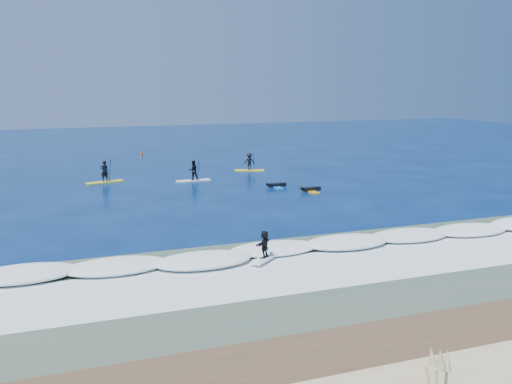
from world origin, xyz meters
name	(u,v)px	position (x,y,z in m)	size (l,w,h in m)	color
ground	(262,209)	(0.00, 0.00, 0.00)	(160.00, 160.00, 0.00)	#031741
wet_sand_strip	(489,338)	(0.00, -21.50, 0.00)	(90.00, 5.00, 0.08)	#44341F
shallow_water	(371,271)	(0.00, -14.00, 0.01)	(90.00, 13.00, 0.01)	#3E5446
breaking_wave	(330,248)	(0.00, -10.00, 0.00)	(40.00, 6.00, 0.30)	white
whitewater	(360,265)	(0.00, -13.00, 0.00)	(34.00, 5.00, 0.02)	silver
sup_paddler_left	(105,175)	(-9.00, 14.60, 0.70)	(3.29, 1.55, 2.24)	yellow
sup_paddler_center	(193,172)	(-1.59, 12.71, 0.79)	(3.04, 0.84, 2.12)	white
sup_paddler_right	(249,163)	(5.07, 16.63, 0.79)	(2.95, 1.64, 2.02)	yellow
prone_paddler_near	(310,190)	(5.88, 4.60, 0.16)	(1.79, 2.27, 0.47)	gold
prone_paddler_far	(276,186)	(4.04, 7.28, 0.16)	(1.76, 2.22, 0.46)	blue
wave_surfer	(264,246)	(-4.15, -11.10, 0.81)	(1.83, 1.71, 1.42)	white
marker_buoy	(142,154)	(-2.97, 31.90, 0.27)	(0.26, 0.26, 0.63)	#FC4016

